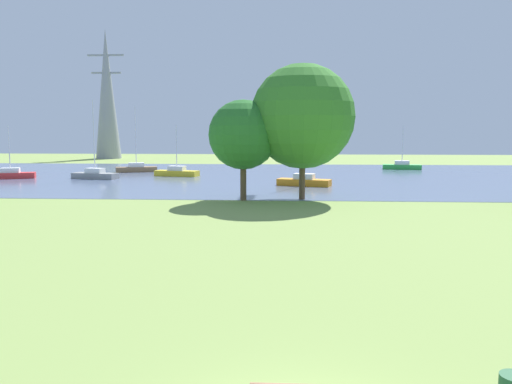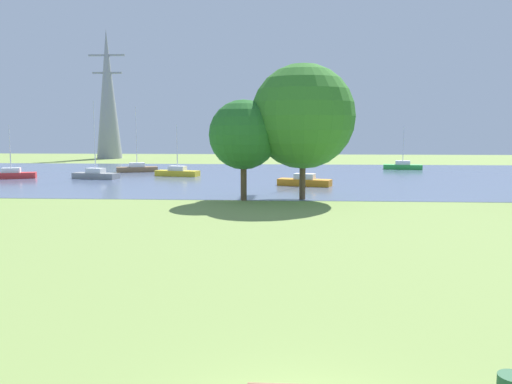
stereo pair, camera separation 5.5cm
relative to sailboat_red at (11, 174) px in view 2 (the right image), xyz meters
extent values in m
plane|color=#7F994C|center=(29.28, -23.64, -0.45)|extent=(160.00, 160.00, 0.00)
cube|color=slate|center=(29.28, 4.36, -0.44)|extent=(140.00, 40.00, 0.02)
cube|color=red|center=(0.00, 0.00, -0.13)|extent=(5.03, 3.01, 0.60)
cube|color=white|center=(0.00, 0.00, 0.42)|extent=(2.06, 1.64, 0.50)
cylinder|color=silver|center=(0.00, 0.00, 2.63)|extent=(0.10, 0.10, 4.92)
cube|color=orange|center=(30.32, -5.31, -0.13)|extent=(5.03, 2.82, 0.60)
cube|color=white|center=(30.32, -5.31, 0.42)|extent=(2.04, 1.57, 0.50)
cylinder|color=silver|center=(30.32, -5.31, 3.80)|extent=(0.10, 0.10, 7.25)
cube|color=green|center=(43.37, 15.70, -0.13)|extent=(4.98, 2.24, 0.60)
cube|color=white|center=(43.37, 15.70, 0.42)|extent=(1.95, 1.37, 0.50)
cylinder|color=silver|center=(43.37, 15.70, 2.65)|extent=(0.10, 0.10, 4.95)
cube|color=brown|center=(10.63, 9.33, -0.13)|extent=(5.02, 3.05, 0.60)
cube|color=white|center=(10.63, 9.33, 0.42)|extent=(2.07, 1.65, 0.50)
cylinder|color=silver|center=(10.63, 9.33, 3.78)|extent=(0.10, 0.10, 7.21)
cube|color=gray|center=(8.90, 0.24, -0.13)|extent=(5.02, 2.56, 0.60)
cube|color=white|center=(8.90, 0.24, 0.42)|extent=(2.00, 1.48, 0.50)
cylinder|color=silver|center=(8.90, 0.24, 3.87)|extent=(0.10, 0.10, 7.40)
cube|color=yellow|center=(16.68, 3.97, -0.13)|extent=(5.02, 2.57, 0.60)
cube|color=white|center=(16.68, 3.97, 0.42)|extent=(2.01, 1.49, 0.50)
cylinder|color=silver|center=(16.68, 3.97, 2.64)|extent=(0.10, 0.10, 4.94)
cylinder|color=brown|center=(25.68, -15.57, 1.05)|extent=(0.44, 0.44, 2.98)
sphere|color=#276A28|center=(25.68, -15.57, 4.28)|extent=(4.98, 4.98, 4.98)
cylinder|color=brown|center=(29.92, -14.72, 1.25)|extent=(0.44, 0.44, 3.39)
sphere|color=#357929|center=(29.92, -14.72, 5.59)|extent=(7.57, 7.57, 7.57)
cone|color=gray|center=(-2.90, 39.06, 10.71)|extent=(4.40, 4.40, 22.32)
cube|color=gray|center=(-2.90, 39.06, 17.41)|extent=(6.40, 0.30, 0.30)
cube|color=gray|center=(-2.90, 39.06, 14.41)|extent=(5.20, 0.30, 0.30)
camera|label=1|loc=(29.00, -53.84, 4.66)|focal=37.61mm
camera|label=2|loc=(29.05, -53.83, 4.66)|focal=37.61mm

